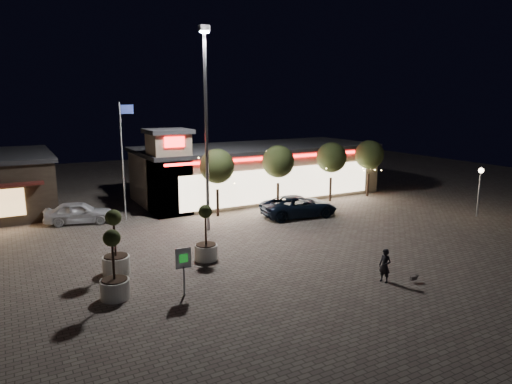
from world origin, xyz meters
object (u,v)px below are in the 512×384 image
white_sedan (79,212)px  planter_left (116,254)px  pickup_truck (299,206)px  pedestrian (385,266)px  planter_mid (114,277)px  valet_sign (183,262)px

white_sedan → planter_left: planter_left is taller
pickup_truck → pedestrian: bearing=171.8°
pickup_truck → planter_left: (-13.67, -4.73, 0.21)m
planter_mid → pickup_truck: bearing=27.7°
pedestrian → planter_mid: planter_mid is taller
white_sedan → planter_mid: planter_mid is taller
white_sedan → pedestrian: pedestrian is taller
planter_mid → white_sedan: bearing=88.0°
planter_left → pickup_truck: bearing=19.1°
pedestrian → planter_mid: 11.83m
valet_sign → white_sedan: bearing=98.9°
pickup_truck → valet_sign: 14.46m
white_sedan → valet_sign: (2.21, -14.19, 0.70)m
white_sedan → planter_mid: 13.20m
planter_mid → valet_sign: planter_mid is taller
pickup_truck → planter_mid: 16.18m
planter_mid → valet_sign: (2.66, -1.01, 0.52)m
pedestrian → planter_left: bearing=-136.3°
pickup_truck → planter_mid: (-14.33, -7.52, 0.16)m
white_sedan → planter_mid: bearing=-167.3°
pickup_truck → pedestrian: size_ratio=3.50×
valet_sign → pedestrian: bearing=-20.4°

